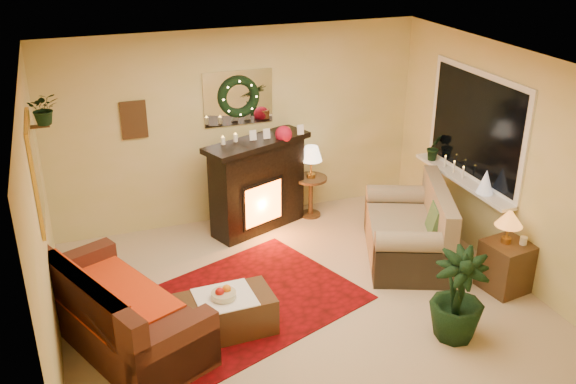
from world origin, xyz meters
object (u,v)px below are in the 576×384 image
object	(u,v)px
loveseat	(407,226)
coffee_table	(226,314)
fireplace	(258,190)
side_table_round	(311,194)
end_table_square	(506,267)
sofa	(120,303)

from	to	relation	value
loveseat	coffee_table	bearing A→B (deg)	-141.14
coffee_table	loveseat	bearing A→B (deg)	14.99
loveseat	coffee_table	world-z (taller)	loveseat
fireplace	side_table_round	distance (m)	0.83
fireplace	end_table_square	size ratio (longest dim) A/B	2.24
sofa	fireplace	xyz separation A→B (m)	(2.01, 1.89, 0.12)
side_table_round	coffee_table	xyz separation A→B (m)	(-1.81, -2.20, -0.11)
loveseat	side_table_round	bearing A→B (deg)	137.14
loveseat	side_table_round	size ratio (longest dim) A/B	2.70
side_table_round	coffee_table	world-z (taller)	side_table_round
loveseat	end_table_square	distance (m)	1.24
end_table_square	coffee_table	size ratio (longest dim) A/B	0.60
sofa	end_table_square	bearing A→B (deg)	-31.08
coffee_table	fireplace	bearing A→B (deg)	62.73
side_table_round	end_table_square	xyz separation A→B (m)	(1.35, -2.50, -0.05)
loveseat	side_table_round	xyz separation A→B (m)	(-0.68, 1.46, -0.09)
sofa	side_table_round	distance (m)	3.43
fireplace	loveseat	world-z (taller)	fireplace
fireplace	end_table_square	distance (m)	3.24
loveseat	end_table_square	size ratio (longest dim) A/B	2.72
sofa	end_table_square	distance (m)	4.20
fireplace	end_table_square	bearing A→B (deg)	-69.90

